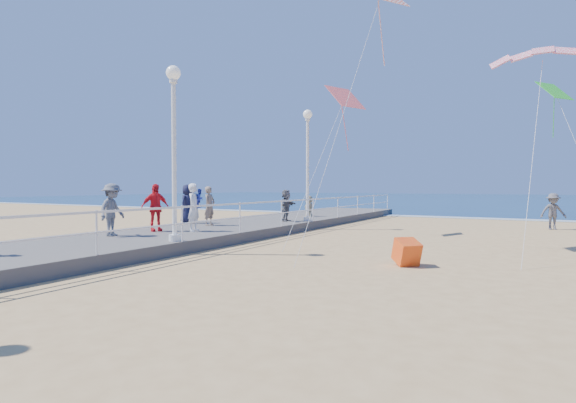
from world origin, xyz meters
The scene contains 20 objects.
ground centered at (0.00, 0.00, 0.00)m, with size 160.00×160.00×0.00m, color tan.
ocean centered at (0.00, 65.00, 0.01)m, with size 160.00×90.00×0.05m, color #0D2C50.
surf_line centered at (0.00, 20.50, 0.03)m, with size 160.00×1.20×0.04m, color white.
boardwalk centered at (-7.50, 0.00, 0.20)m, with size 5.00×44.00×0.40m, color #68635E.
railing centered at (-5.05, 0.00, 1.25)m, with size 0.05×42.00×0.55m.
lamp_post_mid centered at (-5.35, 0.00, 3.66)m, with size 0.44×0.44×5.32m.
lamp_post_far centered at (-5.35, 9.00, 3.66)m, with size 0.44×0.44×5.32m.
woman_holding_toddler centered at (-6.81, 2.56, 1.29)m, with size 0.65×0.43×1.78m, color white.
toddler_held centered at (-6.66, 2.71, 1.61)m, with size 0.35×0.28×0.73m, color #2F3AB1.
spectator_2 centered at (-8.17, 0.01, 1.28)m, with size 1.14×0.66×1.77m, color slate.
spectator_3 centered at (-8.08, 1.86, 1.28)m, with size 1.04×0.43×1.77m, color red.
spectator_4 centered at (-9.54, 5.24, 1.28)m, with size 0.86×0.56×1.76m, color #181A36.
spectator_5 centered at (-6.17, 8.37, 1.16)m, with size 1.41×0.45×1.52m, color #55565A.
spectator_6 centered at (-7.90, 4.79, 1.23)m, with size 0.61×0.40×1.66m, color gray.
beach_walker_a centered at (4.94, 14.55, 0.87)m, with size 1.13×0.65×1.74m, color #565459.
beach_walker_c centered at (-6.76, 11.96, 0.78)m, with size 0.76×0.49×1.55m, color #7F7558.
box_kite centered at (1.37, 1.44, 0.30)m, with size 0.55×0.55×0.60m, color red.
kite_parafoil centered at (4.38, 6.14, 6.35)m, with size 3.16×0.90×0.30m, color #EE1C3C, non-canonical shape.
kite_diamond_pink centered at (-3.00, 7.93, 5.90)m, with size 1.47×1.47×0.02m, color #FC605D.
kite_diamond_green centered at (4.81, 10.85, 5.91)m, with size 1.18×1.18×0.02m, color green.
Camera 1 is at (4.36, -10.22, 2.09)m, focal length 28.00 mm.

